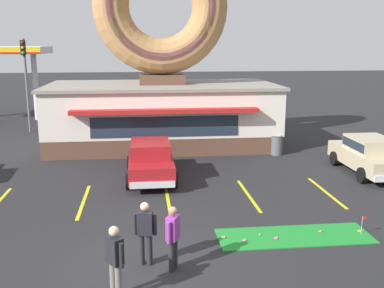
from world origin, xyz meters
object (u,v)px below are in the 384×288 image
golf_ball (260,234)px  trash_bin (277,145)px  car_red (150,158)px  putting_flag_pin (363,221)px  pedestrian_leather_jacket_man (173,235)px  pedestrian_blue_sweater_man (115,259)px  car_champagne (369,154)px  pedestrian_hooded_kid (145,230)px  traffic_light_pole (26,73)px

golf_ball → trash_bin: size_ratio=0.04×
car_red → trash_bin: car_red is taller
putting_flag_pin → pedestrian_leather_jacket_man: (-5.67, -1.42, 0.47)m
golf_ball → car_red: (-3.04, 6.10, 0.82)m
putting_flag_pin → trash_bin: size_ratio=0.56×
putting_flag_pin → pedestrian_blue_sweater_man: pedestrian_blue_sweater_man is taller
car_champagne → pedestrian_hooded_kid: (-9.63, -7.21, 0.05)m
golf_ball → pedestrian_leather_jacket_man: 3.25m
golf_ball → car_champagne: (6.31, 5.86, 0.82)m
pedestrian_hooded_kid → traffic_light_pole: bearing=111.1°
car_red → pedestrian_hooded_kid: 7.45m
trash_bin → traffic_light_pole: size_ratio=0.17×
pedestrian_blue_sweater_man → pedestrian_hooded_kid: 1.62m
car_champagne → pedestrian_hooded_kid: bearing=-143.2°
putting_flag_pin → pedestrian_leather_jacket_man: size_ratio=0.33×
traffic_light_pole → pedestrian_hooded_kid: bearing=-68.9°
golf_ball → trash_bin: trash_bin is taller
putting_flag_pin → trash_bin: (0.36, 9.76, 0.06)m
putting_flag_pin → traffic_light_pole: traffic_light_pole is taller
golf_ball → car_red: car_red is taller
car_champagne → traffic_light_pole: size_ratio=0.79×
golf_ball → putting_flag_pin: size_ratio=0.08×
car_red → pedestrian_blue_sweater_man: pedestrian_blue_sweater_man is taller
car_champagne → pedestrian_leather_jacket_man: size_ratio=2.78×
car_red → pedestrian_leather_jacket_man: size_ratio=2.78×
pedestrian_blue_sweater_man → pedestrian_hooded_kid: size_ratio=1.02×
pedestrian_hooded_kid → traffic_light_pole: size_ratio=0.29×
golf_ball → car_red: bearing=116.5°
golf_ball → pedestrian_hooded_kid: size_ratio=0.03×
pedestrian_hooded_kid → traffic_light_pole: 19.95m
putting_flag_pin → pedestrian_blue_sweater_man: bearing=-159.9°
golf_ball → car_champagne: bearing=42.9°
golf_ball → pedestrian_blue_sweater_man: (-3.99, -2.83, 0.89)m
putting_flag_pin → pedestrian_hooded_kid: bearing=-170.3°
car_champagne → trash_bin: car_champagne is taller
car_red → putting_flag_pin: bearing=-46.4°
pedestrian_blue_sweater_man → pedestrian_leather_jacket_man: (1.34, 1.15, -0.03)m
car_champagne → pedestrian_leather_jacket_man: bearing=-139.9°
pedestrian_blue_sweater_man → car_champagne: bearing=40.1°
putting_flag_pin → car_red: car_red is taller
golf_ball → pedestrian_hooded_kid: (-3.32, -1.35, 0.87)m
putting_flag_pin → car_red: bearing=133.6°
golf_ball → pedestrian_leather_jacket_man: bearing=-147.6°
golf_ball → pedestrian_leather_jacket_man: pedestrian_leather_jacket_man is taller
car_red → trash_bin: 7.27m
golf_ball → pedestrian_blue_sweater_man: bearing=-144.7°
pedestrian_hooded_kid → trash_bin: 12.76m
pedestrian_blue_sweater_man → golf_ball: bearing=35.3°
pedestrian_blue_sweater_man → pedestrian_hooded_kid: pedestrian_blue_sweater_man is taller
pedestrian_blue_sweater_man → trash_bin: size_ratio=1.73×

